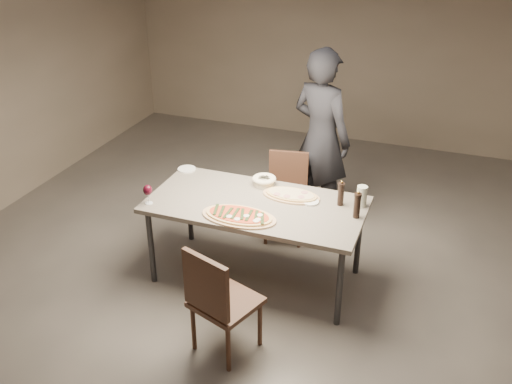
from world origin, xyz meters
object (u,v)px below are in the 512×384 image
(ham_pizza, at_px, (291,195))
(chair_near, at_px, (218,298))
(carafe, at_px, (362,196))
(pepper_mill_left, at_px, (341,194))
(chair_far, at_px, (287,191))
(zucchini_pizza, at_px, (239,216))
(dining_table, at_px, (256,209))
(bread_basket, at_px, (264,180))
(diner, at_px, (321,138))

(ham_pizza, relative_size, chair_near, 0.55)
(chair_near, bearing_deg, carafe, 78.24)
(pepper_mill_left, relative_size, carafe, 1.23)
(carafe, distance_m, chair_far, 1.05)
(zucchini_pizza, distance_m, ham_pizza, 0.56)
(chair_near, bearing_deg, dining_table, 114.12)
(chair_far, bearing_deg, ham_pizza, 100.76)
(zucchini_pizza, distance_m, pepper_mill_left, 0.86)
(carafe, bearing_deg, zucchini_pizza, -148.69)
(ham_pizza, distance_m, bread_basket, 0.32)
(carafe, bearing_deg, pepper_mill_left, -166.53)
(pepper_mill_left, height_order, diner, diner)
(zucchini_pizza, xyz_separation_m, chair_near, (0.11, -0.71, -0.26))
(diner, bearing_deg, pepper_mill_left, 136.39)
(bread_basket, bearing_deg, chair_near, -84.65)
(carafe, height_order, chair_far, carafe)
(dining_table, distance_m, bread_basket, 0.35)
(zucchini_pizza, xyz_separation_m, ham_pizza, (0.28, 0.48, -0.00))
(dining_table, height_order, ham_pizza, ham_pizza)
(chair_far, bearing_deg, pepper_mill_left, 127.48)
(pepper_mill_left, xyz_separation_m, carafe, (0.16, 0.04, -0.01))
(zucchini_pizza, xyz_separation_m, bread_basket, (-0.01, 0.61, 0.03))
(dining_table, height_order, chair_near, chair_near)
(pepper_mill_left, bearing_deg, carafe, 13.47)
(dining_table, xyz_separation_m, diner, (0.24, 1.20, 0.21))
(dining_table, xyz_separation_m, chair_far, (0.02, 0.81, -0.22))
(zucchini_pizza, height_order, carafe, carafe)
(dining_table, xyz_separation_m, zucchini_pizza, (-0.04, -0.28, 0.07))
(dining_table, distance_m, pepper_mill_left, 0.71)
(chair_near, bearing_deg, bread_basket, 115.00)
(bread_basket, bearing_deg, ham_pizza, -24.12)
(ham_pizza, bearing_deg, carafe, -5.87)
(zucchini_pizza, distance_m, bread_basket, 0.61)
(ham_pizza, height_order, chair_near, chair_near)
(pepper_mill_left, bearing_deg, ham_pizza, -179.39)
(bread_basket, bearing_deg, pepper_mill_left, -10.00)
(ham_pizza, distance_m, pepper_mill_left, 0.43)
(ham_pizza, relative_size, chair_far, 0.59)
(pepper_mill_left, relative_size, chair_far, 0.26)
(dining_table, xyz_separation_m, pepper_mill_left, (0.67, 0.21, 0.16))
(zucchini_pizza, bearing_deg, dining_table, 77.93)
(zucchini_pizza, xyz_separation_m, chair_far, (0.06, 1.09, -0.29))
(bread_basket, height_order, diner, diner)
(zucchini_pizza, bearing_deg, diner, 75.10)
(pepper_mill_left, bearing_deg, bread_basket, 170.00)
(zucchini_pizza, bearing_deg, ham_pizza, 55.37)
(dining_table, bearing_deg, zucchini_pizza, -97.63)
(pepper_mill_left, height_order, carafe, pepper_mill_left)
(diner, bearing_deg, zucchini_pizza, 102.67)
(zucchini_pizza, height_order, chair_near, chair_near)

